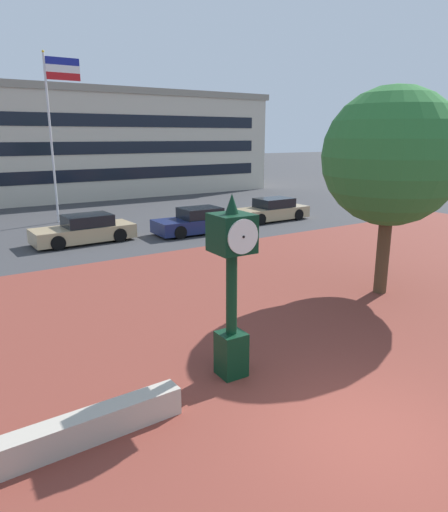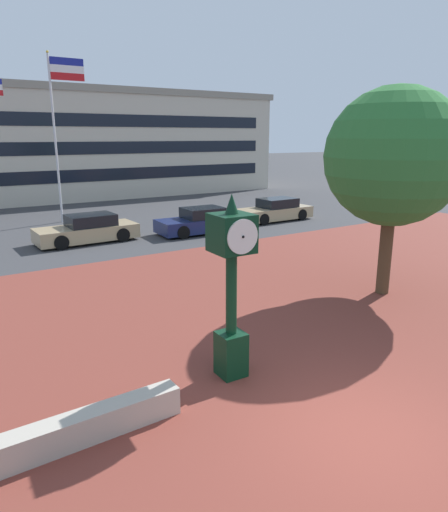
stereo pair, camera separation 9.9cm
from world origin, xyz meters
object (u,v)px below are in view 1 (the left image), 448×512
car_street_near (272,211)px  street_clock (232,280)px  plaza_tree (392,160)px  civic_building (81,143)px  car_street_mid (197,222)px  flagpole_secondary (54,120)px  car_street_far (85,230)px

car_street_near → street_clock: bearing=137.7°
plaza_tree → civic_building: (-0.38, 30.10, 0.09)m
car_street_near → car_street_mid: 5.48m
flagpole_secondary → street_clock: bearing=-94.9°
car_street_mid → flagpole_secondary: (-4.88, 6.93, 5.02)m
street_clock → car_street_far: street_clock is taller
car_street_mid → street_clock: bearing=154.5°
street_clock → plaza_tree: 7.57m
flagpole_secondary → car_street_far: bearing=-95.1°
street_clock → car_street_far: 13.93m
plaza_tree → flagpole_secondary: flagpole_secondary is taller
car_street_near → flagpole_secondary: bearing=58.3°
car_street_near → car_street_mid: size_ratio=1.05×
plaza_tree → flagpole_secondary: size_ratio=0.68×
car_street_far → flagpole_secondary: (0.53, 5.95, 5.02)m
street_clock → flagpole_secondary: size_ratio=0.41×
flagpole_secondary → plaza_tree: bearing=-73.3°
car_street_mid → flagpole_secondary: 9.85m
street_clock → car_street_mid: size_ratio=0.86×
street_clock → car_street_near: bearing=50.0°
plaza_tree → civic_building: civic_building is taller
street_clock → plaza_tree: plaza_tree is taller
plaza_tree → car_street_far: bearing=116.3°
car_street_near → plaza_tree: bearing=156.2°
plaza_tree → car_street_mid: plaza_tree is taller
car_street_mid → civic_building: (0.09, 19.15, 3.60)m
street_clock → car_street_mid: 14.48m
plaza_tree → car_street_far: 13.76m
car_street_mid → car_street_far: size_ratio=0.95×
car_street_mid → plaza_tree: bearing=-175.9°
civic_building → street_clock: bearing=-101.8°
car_street_mid → civic_building: bearing=1.4°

